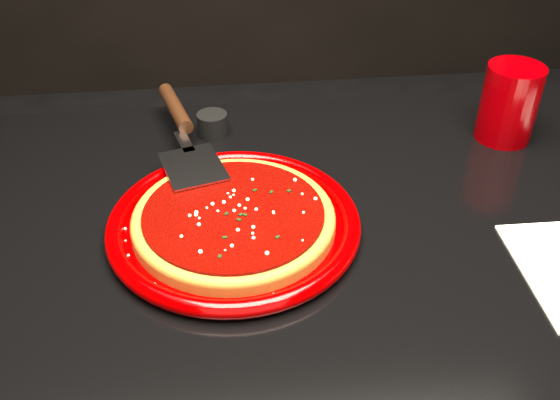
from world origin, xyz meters
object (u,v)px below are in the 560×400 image
object	(u,v)px
plate	(234,223)
pizza_server	(185,132)
cup	(509,103)
ramekin	(213,124)

from	to	relation	value
plate	pizza_server	bearing A→B (deg)	108.32
plate	cup	distance (m)	0.46
pizza_server	cup	bearing A→B (deg)	-15.26
plate	pizza_server	size ratio (longest dim) A/B	0.98
cup	ramekin	bearing A→B (deg)	172.74
ramekin	pizza_server	bearing A→B (deg)	-125.07
plate	cup	size ratio (longest dim) A/B	2.70
plate	cup	xyz separation A→B (m)	(0.42, 0.18, 0.05)
pizza_server	ramekin	distance (m)	0.07
ramekin	plate	bearing A→B (deg)	-85.11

